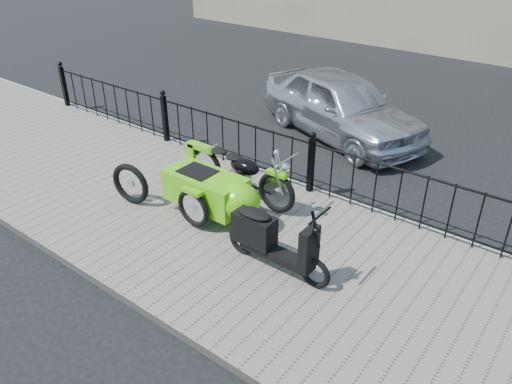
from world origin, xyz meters
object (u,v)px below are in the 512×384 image
Objects in this scene: sedan_car at (341,105)px; spare_tire at (131,184)px; motorcycle_sidecar at (220,188)px; scooter at (270,239)px.

spare_tire is at bearing -173.38° from sedan_car.
spare_tire is at bearing -156.66° from motorcycle_sidecar.
scooter is at bearing -141.13° from sedan_car.
sedan_car is at bearing 108.63° from scooter.
motorcycle_sidecar is 3.25× the size of spare_tire.
motorcycle_sidecar is at bearing 23.34° from spare_tire.
motorcycle_sidecar is 4.19m from sedan_car.
spare_tire is 4.92m from sedan_car.
motorcycle_sidecar is 1.53m from spare_tire.
scooter is (1.36, -0.58, -0.05)m from motorcycle_sidecar.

